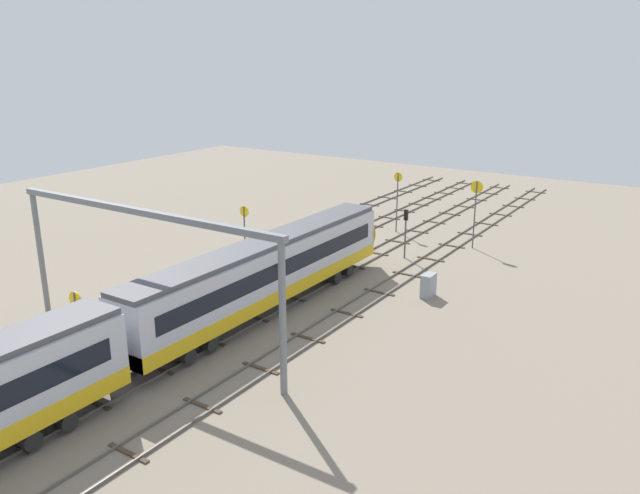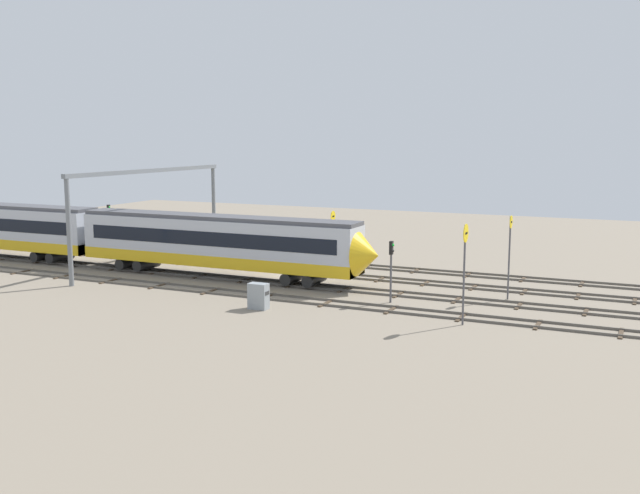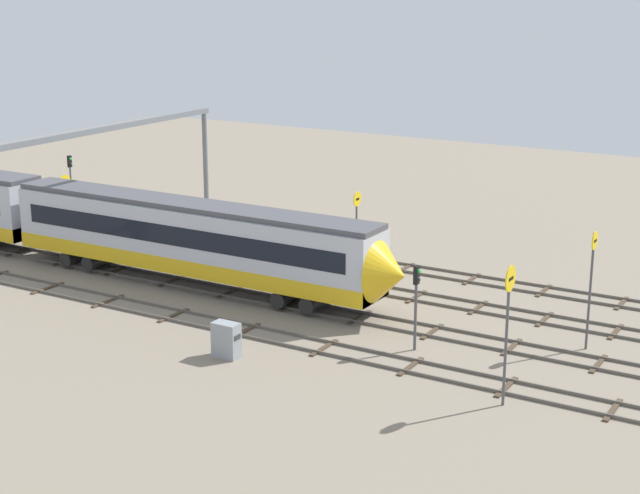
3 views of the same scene
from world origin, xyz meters
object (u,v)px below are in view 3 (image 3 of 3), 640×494
Objects in this scene: train at (41,216)px; speed_sign_mid_trackside at (357,220)px; speed_sign_near_foreground at (592,276)px; signal_light_trackside_departure at (70,173)px; relay_cabinet at (226,340)px; signal_light_trackside_approach at (416,295)px; overhead_gantry at (109,157)px; speed_sign_far_trackside at (66,199)px; speed_sign_distant_end at (508,313)px.

speed_sign_mid_trackside is at bearing 22.00° from train.
train is at bearing -158.00° from speed_sign_mid_trackside.
speed_sign_near_foreground is 43.79m from signal_light_trackside_departure.
relay_cabinet is (20.06, -7.91, -1.81)m from train.
speed_sign_near_foreground is at bearing -12.59° from signal_light_trackside_departure.
speed_sign_near_foreground is 1.38× the size of signal_light_trackside_approach.
signal_light_trackside_departure is 34.42m from relay_cabinet.
relay_cabinet is (28.55, -19.14, -1.83)m from signal_light_trackside_departure.
signal_light_trackside_departure is at bearing 127.06° from train.
signal_light_trackside_departure reaches higher than relay_cabinet.
speed_sign_near_foreground is 8.25m from signal_light_trackside_approach.
train is 20.02m from speed_sign_mid_trackside.
relay_cabinet is at bearing -32.47° from overhead_gantry.
overhead_gantry reaches higher than train.
speed_sign_near_foreground reaches higher than train.
relay_cabinet is (20.66, -10.75, -2.34)m from speed_sign_far_trackside.
speed_sign_distant_end is 7.09m from signal_light_trackside_approach.
overhead_gantry is at bearing -161.40° from speed_sign_mid_trackside.
signal_light_trackside_departure is (-35.73, 13.83, -0.08)m from signal_light_trackside_approach.
speed_sign_distant_end is (14.54, -13.90, 0.86)m from speed_sign_mid_trackside.
speed_sign_mid_trackside is 0.81× the size of speed_sign_distant_end.
speed_sign_far_trackside is at bearing -46.75° from signal_light_trackside_departure.
speed_sign_distant_end is 45.19m from signal_light_trackside_departure.
speed_sign_far_trackside reaches higher than relay_cabinet.
speed_sign_near_foreground is 16.73m from speed_sign_mid_trackside.
overhead_gantry reaches higher than relay_cabinet.
speed_sign_near_foreground is 34.85m from speed_sign_far_trackside.
speed_sign_distant_end reaches higher than signal_light_trackside_approach.
signal_light_trackside_departure is at bearing 172.13° from speed_sign_mid_trackside.
overhead_gantry is at bearing 33.99° from train.
train is 8.70× the size of speed_sign_near_foreground.
speed_sign_mid_trackside is at bearing 159.69° from speed_sign_near_foreground.
speed_sign_far_trackside is at bearing 152.50° from relay_cabinet.
speed_sign_mid_trackside reaches higher than speed_sign_far_trackside.
speed_sign_mid_trackside is at bearing -7.87° from signal_light_trackside_departure.
speed_sign_distant_end is (33.69, -9.25, 0.85)m from speed_sign_far_trackside.
train reaches higher than speed_sign_mid_trackside.
signal_light_trackside_approach reaches higher than signal_light_trackside_departure.
overhead_gantry is 16.00m from speed_sign_mid_trackside.
overhead_gantry is at bearing 178.48° from speed_sign_near_foreground.
signal_light_trackside_departure is (-41.58, 17.64, -1.35)m from speed_sign_distant_end.
signal_light_trackside_approach is at bearing -5.44° from train.
speed_sign_distant_end is at bearing -43.72° from speed_sign_mid_trackside.
speed_sign_far_trackside is (-4.30, 0.35, -3.23)m from overhead_gantry.
train is 34.29m from speed_sign_near_foreground.
overhead_gantry is 3.48× the size of speed_sign_near_foreground.
train is at bearing -177.17° from speed_sign_near_foreground.
relay_cabinet is (-7.18, -5.31, -1.91)m from signal_light_trackside_approach.
train reaches higher than relay_cabinet.
signal_light_trackside_approach is at bearing 36.49° from relay_cabinet.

